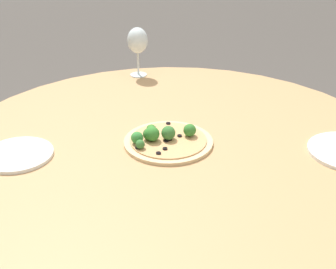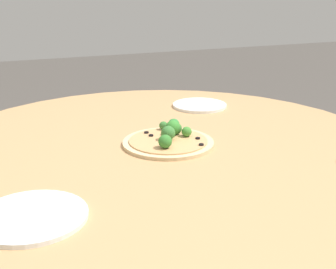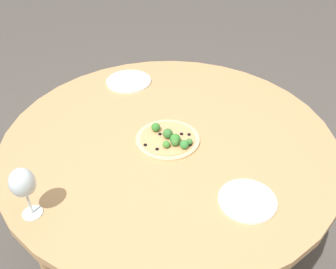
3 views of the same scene
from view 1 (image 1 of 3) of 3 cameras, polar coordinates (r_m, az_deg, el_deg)
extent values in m
cylinder|color=tan|center=(1.38, 0.68, -1.97)|extent=(1.39, 1.39, 0.03)
cylinder|color=tan|center=(2.08, -0.23, -2.31)|extent=(0.05, 0.05, 0.68)
cylinder|color=brown|center=(2.20, -17.33, -5.93)|extent=(0.04, 0.04, 0.42)
cylinder|color=#DBBC89|center=(1.38, 0.00, -0.92)|extent=(0.26, 0.26, 0.01)
cylinder|color=tan|center=(1.38, 0.00, -0.66)|extent=(0.23, 0.23, 0.00)
sphere|color=#397433|center=(1.37, 0.00, 0.18)|extent=(0.04, 0.04, 0.04)
sphere|color=#358238|center=(1.35, -3.79, -0.39)|extent=(0.04, 0.04, 0.04)
sphere|color=#3A7533|center=(1.32, -3.42, -1.19)|extent=(0.03, 0.03, 0.03)
sphere|color=#34782D|center=(1.39, 2.67, 0.54)|extent=(0.04, 0.04, 0.04)
sphere|color=#3D7632|center=(1.37, -2.34, 0.06)|extent=(0.04, 0.04, 0.04)
sphere|color=#438632|center=(1.40, -2.06, 0.65)|extent=(0.03, 0.03, 0.03)
sphere|color=#36802F|center=(1.36, -1.95, 0.08)|extent=(0.04, 0.04, 0.04)
cylinder|color=black|center=(1.33, -3.74, -1.61)|extent=(0.01, 0.01, 0.00)
cylinder|color=black|center=(1.44, -1.78, 0.87)|extent=(0.01, 0.01, 0.00)
cylinder|color=black|center=(1.37, 0.10, -0.63)|extent=(0.01, 0.01, 0.00)
cylinder|color=black|center=(1.39, 1.42, -0.15)|extent=(0.01, 0.01, 0.00)
cylinder|color=black|center=(1.47, 0.02, 1.38)|extent=(0.01, 0.01, 0.00)
cylinder|color=black|center=(1.36, -0.20, -0.77)|extent=(0.01, 0.01, 0.00)
cylinder|color=black|center=(1.32, -0.37, -1.73)|extent=(0.01, 0.01, 0.00)
cylinder|color=black|center=(1.30, -1.17, -2.27)|extent=(0.01, 0.01, 0.00)
cylinder|color=silver|center=(1.91, -3.61, 7.28)|extent=(0.07, 0.07, 0.00)
cylinder|color=silver|center=(1.90, -3.65, 8.60)|extent=(0.01, 0.01, 0.09)
ellipsoid|color=silver|center=(1.87, -3.74, 11.38)|extent=(0.08, 0.08, 0.10)
cylinder|color=white|center=(1.38, -17.88, -2.34)|extent=(0.20, 0.20, 0.01)
camera|label=2|loc=(2.12, 34.55, 17.54)|focal=50.00mm
camera|label=3|loc=(2.11, -35.81, 31.58)|focal=40.00mm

